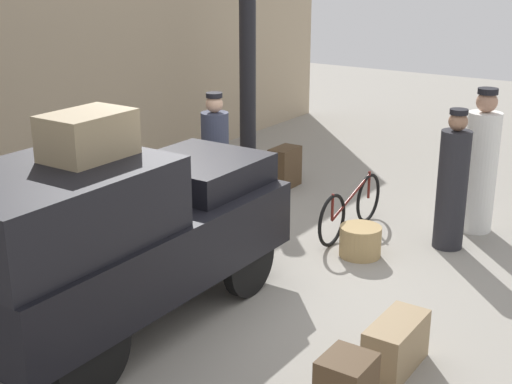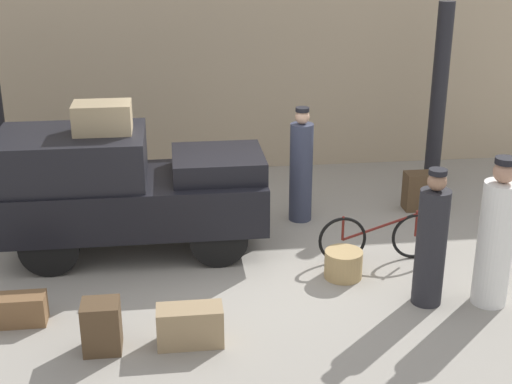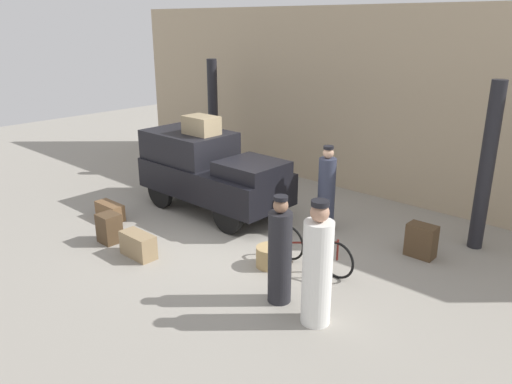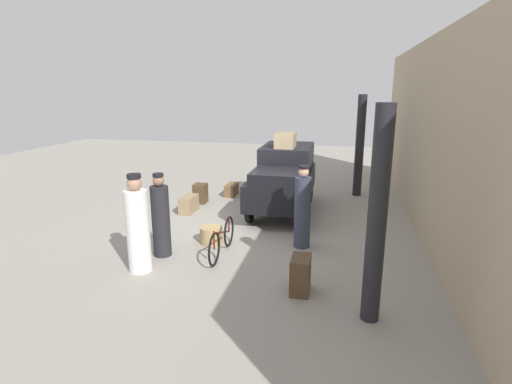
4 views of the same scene
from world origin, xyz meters
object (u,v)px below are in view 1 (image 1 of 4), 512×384
wicker_basket (360,241)px  porter_carrying_trunk (452,185)px  truck (112,233)px  trunk_on_truck_roof (88,135)px  porter_lifting_near_truck (216,167)px  trunk_large_brown (396,345)px  conductor_in_dark_uniform (480,167)px  trunk_umber_medium (285,167)px  bicycle (351,208)px

wicker_basket → porter_carrying_trunk: bearing=-42.0°
truck → trunk_on_truck_roof: trunk_on_truck_roof is taller
wicker_basket → porter_lifting_near_truck: porter_lifting_near_truck is taller
trunk_large_brown → trunk_on_truck_roof: trunk_on_truck_roof is taller
wicker_basket → porter_lifting_near_truck: bearing=96.1°
conductor_in_dark_uniform → trunk_umber_medium: 3.10m
porter_lifting_near_truck → trunk_umber_medium: bearing=5.3°
porter_carrying_trunk → conductor_in_dark_uniform: (0.76, -0.09, 0.06)m
bicycle → trunk_large_brown: bicycle is taller
bicycle → wicker_basket: bearing=-144.1°
trunk_large_brown → conductor_in_dark_uniform: bearing=7.4°
truck → trunk_large_brown: (0.81, -2.54, -0.74)m
truck → wicker_basket: 3.20m
trunk_large_brown → trunk_umber_medium: 5.22m
wicker_basket → trunk_on_truck_roof: 3.74m
porter_lifting_near_truck → trunk_on_truck_roof: trunk_on_truck_roof is taller
conductor_in_dark_uniform → trunk_on_truck_roof: size_ratio=2.45×
bicycle → porter_lifting_near_truck: 1.82m
conductor_in_dark_uniform → trunk_umber_medium: conductor_in_dark_uniform is taller
truck → porter_carrying_trunk: (3.72, -1.97, -0.17)m
wicker_basket → trunk_large_brown: 2.46m
wicker_basket → trunk_on_truck_roof: (-3.07, 1.19, 1.76)m
wicker_basket → conductor_in_dark_uniform: size_ratio=0.27×
conductor_in_dark_uniform → trunk_large_brown: 3.76m
porter_lifting_near_truck → trunk_large_brown: 3.86m
conductor_in_dark_uniform → trunk_umber_medium: bearing=86.7°
trunk_large_brown → wicker_basket: bearing=33.2°
conductor_in_dark_uniform → truck: bearing=155.3°
bicycle → trunk_on_truck_roof: (-3.67, 0.76, 1.61)m
bicycle → wicker_basket: bicycle is taller
trunk_umber_medium → trunk_on_truck_roof: size_ratio=0.81×
trunk_umber_medium → wicker_basket: bearing=-129.5°
truck → bicycle: 3.60m
bicycle → porter_lifting_near_truck: size_ratio=0.94×
porter_carrying_trunk → conductor_in_dark_uniform: conductor_in_dark_uniform is taller
bicycle → porter_carrying_trunk: size_ratio=0.98×
wicker_basket → bicycle: bearing=35.9°
trunk_on_truck_roof → wicker_basket: bearing=-21.2°
wicker_basket → trunk_umber_medium: bearing=50.5°
truck → wicker_basket: truck is taller
trunk_on_truck_roof → porter_lifting_near_truck: bearing=15.6°
porter_carrying_trunk → wicker_basket: bearing=138.0°
trunk_on_truck_roof → bicycle: bearing=-11.7°
truck → trunk_on_truck_roof: 1.01m
bicycle → trunk_umber_medium: 2.12m
porter_carrying_trunk → trunk_on_truck_roof: 4.54m
conductor_in_dark_uniform → trunk_on_truck_roof: (-4.69, 2.06, 1.09)m
porter_lifting_near_truck → bicycle: bearing=-62.5°
wicker_basket → porter_carrying_trunk: 1.31m
truck → conductor_in_dark_uniform: bearing=-24.7°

